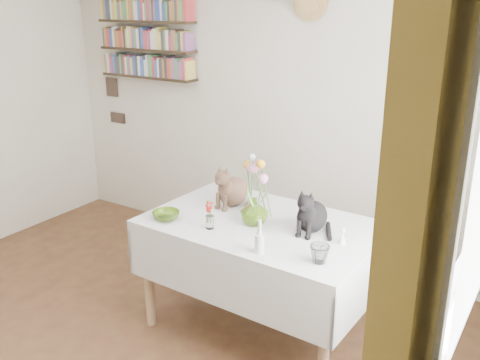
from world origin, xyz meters
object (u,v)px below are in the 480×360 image
Objects in this scene: dining_table at (262,250)px; flower_vase at (255,211)px; tabby_cat at (233,184)px; black_cat at (312,209)px; bookshelf_unit at (146,26)px.

dining_table is 8.48× the size of flower_vase.
tabby_cat reaches higher than dining_table.
tabby_cat reaches higher than black_cat.
bookshelf_unit is (-1.77, 1.08, 0.99)m from flower_vase.
bookshelf_unit is at bearing 154.39° from black_cat.
tabby_cat is at bearing 144.58° from flower_vase.
flower_vase is at bearing -31.41° from bookshelf_unit.
dining_table is at bearing 60.95° from flower_vase.
bookshelf_unit reaches higher than tabby_cat.
bookshelf_unit is (-1.80, 1.03, 1.27)m from dining_table.
flower_vase is at bearing -119.05° from dining_table.
black_cat is 2.51m from bookshelf_unit.
bookshelf_unit is at bearing 150.14° from dining_table.
tabby_cat is (-0.32, 0.16, 0.33)m from dining_table.
bookshelf_unit is at bearing 157.83° from tabby_cat.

